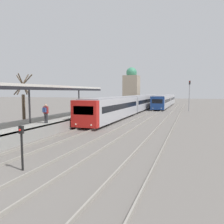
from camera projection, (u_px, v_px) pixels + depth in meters
name	position (u px, v px, depth m)	size (l,w,h in m)	color
platform_canopy	(29.00, 87.00, 18.68)	(4.00, 22.32, 3.29)	beige
person_on_platform	(46.00, 112.00, 18.88)	(0.40, 0.40, 1.66)	#2D2D33
train_near	(139.00, 102.00, 42.49)	(2.68, 47.58, 2.94)	red
train_far	(165.00, 100.00, 54.09)	(2.58, 28.90, 2.88)	navy
signal_post_near	(22.00, 143.00, 9.93)	(0.20, 0.21, 2.07)	black
signal_mast_far	(189.00, 92.00, 40.00)	(0.28, 0.29, 5.65)	gray
distant_domed_building	(131.00, 88.00, 59.78)	(4.00, 4.00, 10.26)	gray
bare_tree_background	(23.00, 102.00, 23.03)	(2.52, 1.58, 5.49)	#4C3D2D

